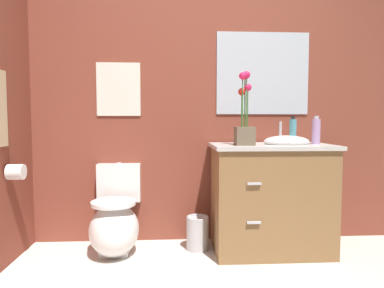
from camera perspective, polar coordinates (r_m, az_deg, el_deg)
name	(u,v)px	position (r m, az deg, el deg)	size (l,w,h in m)	color
wall_back	(218,97)	(3.02, 4.39, 7.80)	(4.30, 0.05, 2.50)	brown
toilet	(115,222)	(2.84, -12.63, -12.59)	(0.38, 0.59, 0.69)	white
vanity_cabinet	(271,196)	(2.84, 12.97, -8.48)	(0.94, 0.56, 1.04)	brown
flower_vase	(245,122)	(2.63, 8.72, 3.59)	(0.14, 0.14, 0.55)	brown
soap_bottle	(316,131)	(2.90, 19.89, 2.04)	(0.07, 0.07, 0.22)	#B28CBF
lotion_bottle	(293,131)	(2.82, 16.38, 2.04)	(0.06, 0.06, 0.22)	teal
trash_bin	(198,233)	(2.87, 1.00, -14.51)	(0.18, 0.18, 0.27)	#B7B7BC
wall_poster	(119,89)	(3.00, -12.10, 8.86)	(0.37, 0.01, 0.45)	silver
wall_mirror	(263,74)	(3.08, 11.65, 11.39)	(0.80, 0.01, 0.70)	#B2BCC6
toilet_paper_roll	(16,172)	(2.75, -27.19, -4.15)	(0.11, 0.11, 0.11)	white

